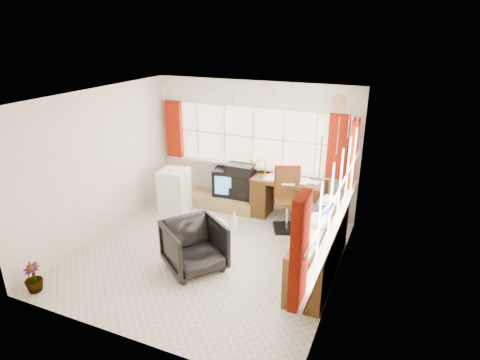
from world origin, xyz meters
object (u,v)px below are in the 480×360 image
Objects in this scene: desk at (289,196)px; office_chair at (194,246)px; mini_fridge at (174,191)px; tv_bench at (222,201)px; crt_tv at (230,181)px; credenza at (319,249)px; desk_lamp at (265,162)px; radiator at (218,237)px; task_chair at (287,196)px.

desk is 1.66× the size of office_chair.
mini_fridge reaches higher than desk.
tv_bench is 0.44m from crt_tv.
tv_bench is at bearing 146.29° from credenza.
office_chair is 1.22× the size of crt_tv.
desk is at bearing 120.08° from credenza.
desk_lamp reaches higher than credenza.
desk is 0.68× the size of credenza.
radiator is (0.08, 0.61, -0.14)m from office_chair.
credenza is at bearing -37.63° from crt_tv.
office_chair is (-0.79, -2.21, -0.06)m from desk.
desk is 0.78m from desk_lamp.
task_chair is at bearing -79.33° from desk.
credenza is at bearing -55.21° from task_chair.
tv_bench is at bearing 51.39° from office_chair.
desk_lamp is 0.46× the size of mini_fridge.
desk_lamp reaches higher than mini_fridge.
office_chair is at bearing -98.44° from desk_lamp.
desk_lamp is 0.69× the size of radiator.
crt_tv is (-1.27, 0.09, 0.08)m from desk.
task_chair reaches higher than tv_bench.
task_chair is 1.67× the size of crt_tv.
desk_lamp reaches higher than task_chair.
task_chair reaches higher than mini_fridge.
crt_tv is (-0.48, 2.30, 0.14)m from office_chair.
mini_fridge is at bearing 76.46° from office_chair.
tv_bench is at bearing 34.98° from mini_fridge.
task_chair is 1.31× the size of mini_fridge.
credenza is 1.43× the size of tv_bench.
desk_lamp is 0.35× the size of task_chair.
mini_fridge is at bearing 162.12° from credenza.
desk is 1.21× the size of task_chair.
desk_lamp is at bearing 131.98° from credenza.
task_chair is at bearing -18.90° from crt_tv.
office_chair is at bearing -160.38° from credenza.
task_chair is 1.51m from radiator.
desk reaches higher than office_chair.
mini_fridge is at bearing -140.16° from crt_tv.
mini_fridge reaches higher than tv_bench.
task_chair is (0.54, -0.32, -0.46)m from desk_lamp.
tv_bench is (-0.56, 2.13, -0.25)m from office_chair.
desk_lamp is at bearing 28.18° from office_chair.
office_chair is 0.63m from radiator.
desk_lamp is 0.77m from task_chair.
desk reaches higher than radiator.
office_chair is 1.43× the size of radiator.
mini_fridge is (-2.19, -0.25, -0.17)m from task_chair.
credenza is at bearing -59.92° from desk.
tv_bench is (-1.42, 0.29, -0.47)m from task_chair.
desk is 3.45× the size of desk_lamp.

